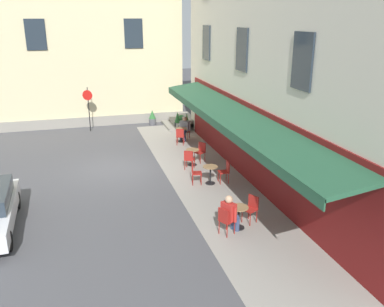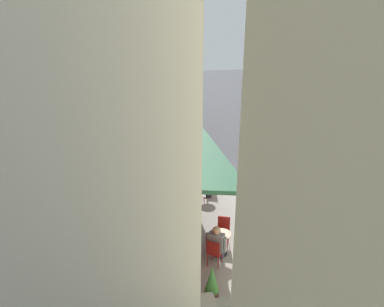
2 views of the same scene
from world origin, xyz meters
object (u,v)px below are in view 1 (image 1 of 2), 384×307
object	(u,v)px
cafe_table_far_end	(239,214)
cafe_chair_red_near_door	(225,219)
cafe_chair_red_corner_right	(186,129)
cafe_chair_red_under_awning	(225,170)
potted_plant_entrance_right	(187,123)
cafe_chair_red_back_row	(189,158)
cafe_table_near_entrance	(192,155)
no_parking_sign	(88,101)
cafe_table_streetside	(210,172)
cafe_chair_red_facing_street	(251,207)
seated_companion_in_grey	(185,127)
cafe_chair_red_by_window	(180,135)
seated_patron_in_red	(230,213)
potted_plant_under_sign	(181,120)
potted_plant_by_steps	(178,120)
cafe_table_mid_terrace	(182,133)
cafe_chair_red_kerbside	(201,150)
cafe_chair_red_corner_left	(195,171)
potted_plant_entrance_left	(152,118)

from	to	relation	value
cafe_table_far_end	cafe_chair_red_near_door	size ratio (longest dim) A/B	0.82
cafe_chair_red_corner_right	cafe_chair_red_under_awning	bearing A→B (deg)	179.08
cafe_chair_red_under_awning	potted_plant_entrance_right	bearing A→B (deg)	-3.75
cafe_chair_red_back_row	cafe_chair_red_corner_right	xyz separation A→B (m)	(4.77, -1.14, 0.00)
cafe_table_near_entrance	cafe_chair_red_corner_right	xyz separation A→B (m)	(4.22, -0.83, 0.06)
cafe_table_near_entrance	cafe_chair_red_corner_right	distance (m)	4.30
cafe_table_near_entrance	no_parking_sign	size ratio (longest dim) A/B	0.29
cafe_table_streetside	cafe_chair_red_facing_street	size ratio (longest dim) A/B	0.82
cafe_chair_red_back_row	cafe_table_streetside	bearing A→B (deg)	-166.92
seated_companion_in_grey	cafe_chair_red_facing_street	bearing A→B (deg)	178.00
cafe_chair_red_by_window	seated_patron_in_red	xyz separation A→B (m)	(-9.37, 0.80, 0.14)
potted_plant_under_sign	potted_plant_by_steps	xyz separation A→B (m)	(-0.64, 0.41, 0.15)
cafe_chair_red_facing_street	potted_plant_under_sign	distance (m)	12.88
cafe_table_far_end	no_parking_sign	bearing A→B (deg)	16.78
cafe_table_mid_terrace	potted_plant_under_sign	distance (m)	3.48
cafe_chair_red_kerbside	cafe_table_mid_terrace	bearing A→B (deg)	0.90
cafe_table_mid_terrace	cafe_chair_red_near_door	world-z (taller)	cafe_chair_red_near_door
cafe_table_mid_terrace	potted_plant_under_sign	world-z (taller)	cafe_table_mid_terrace
cafe_chair_red_kerbside	potted_plant_by_steps	bearing A→B (deg)	-3.70
cafe_chair_red_kerbside	cafe_chair_red_corner_left	size ratio (longest dim) A/B	1.00
cafe_chair_red_facing_street	seated_patron_in_red	bearing A→B (deg)	117.23
cafe_chair_red_kerbside	seated_patron_in_red	bearing A→B (deg)	170.69
cafe_chair_red_corner_left	cafe_table_far_end	world-z (taller)	cafe_chair_red_corner_left
cafe_chair_red_corner_left	cafe_chair_red_back_row	bearing A→B (deg)	-7.38
cafe_chair_red_by_window	seated_companion_in_grey	size ratio (longest dim) A/B	0.71
seated_patron_in_red	cafe_chair_red_corner_right	bearing A→B (deg)	-7.62
cafe_table_streetside	potted_plant_under_sign	world-z (taller)	cafe_table_streetside
cafe_chair_red_near_door	potted_plant_by_steps	xyz separation A→B (m)	(12.78, -1.67, -0.04)
cafe_table_far_end	potted_plant_entrance_left	xyz separation A→B (m)	(13.78, 0.20, -0.03)
no_parking_sign	cafe_chair_red_corner_right	bearing A→B (deg)	-121.27
cafe_chair_red_kerbside	cafe_chair_red_by_window	xyz separation A→B (m)	(2.75, 0.29, 0.00)
cafe_table_streetside	potted_plant_under_sign	xyz separation A→B (m)	(9.38, -1.22, -0.13)
cafe_chair_red_by_window	seated_patron_in_red	world-z (taller)	seated_patron_in_red
no_parking_sign	cafe_chair_red_under_awning	bearing A→B (deg)	-152.84
cafe_table_mid_terrace	potted_plant_by_steps	bearing A→B (deg)	-9.26
cafe_table_mid_terrace	cafe_table_near_entrance	bearing A→B (deg)	172.91
cafe_chair_red_back_row	cafe_table_mid_terrace	world-z (taller)	cafe_chair_red_back_row
cafe_table_far_end	seated_companion_in_grey	distance (m)	10.15
cafe_chair_red_corner_right	seated_patron_in_red	bearing A→B (deg)	172.38
seated_patron_in_red	potted_plant_by_steps	world-z (taller)	seated_patron_in_red
cafe_chair_red_corner_right	potted_plant_entrance_left	world-z (taller)	potted_plant_entrance_left
cafe_table_near_entrance	cafe_table_streetside	size ratio (longest dim) A/B	1.00
cafe_chair_red_corner_left	cafe_chair_red_facing_street	size ratio (longest dim) A/B	1.00
cafe_chair_red_back_row	seated_patron_in_red	world-z (taller)	seated_patron_in_red
cafe_table_mid_terrace	seated_companion_in_grey	xyz separation A→B (m)	(0.34, -0.24, 0.20)
cafe_chair_red_back_row	cafe_chair_red_corner_right	size ratio (longest dim) A/B	1.00
cafe_chair_red_corner_left	seated_patron_in_red	size ratio (longest dim) A/B	0.71
cafe_chair_red_facing_street	cafe_table_far_end	bearing A→B (deg)	117.49
cafe_chair_red_near_door	potted_plant_entrance_right	world-z (taller)	potted_plant_entrance_right
potted_plant_under_sign	seated_companion_in_grey	bearing A→B (deg)	168.67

